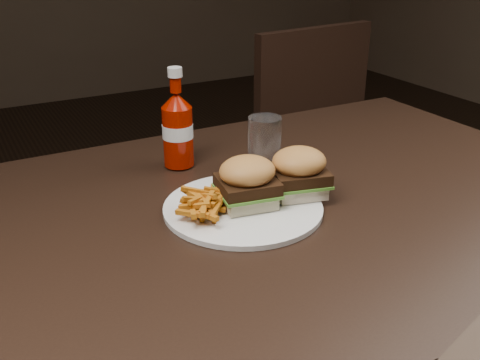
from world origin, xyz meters
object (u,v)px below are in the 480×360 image
plate (243,208)px  tumbler (264,142)px  ketchup_bottle (178,137)px  chair_far (270,159)px  dining_table (274,213)px

plate → tumbler: tumbler is taller
ketchup_bottle → tumbler: size_ratio=1.17×
tumbler → chair_far: bearing=57.4°
tumbler → dining_table: bearing=-113.4°
ketchup_bottle → plate: bearing=-85.5°
dining_table → tumbler: 0.16m
plate → ketchup_bottle: bearing=94.5°
chair_far → plate: plate is taller
chair_far → ketchup_bottle: 0.93m
dining_table → chair_far: size_ratio=2.69×
chair_far → ketchup_bottle: (-0.59, -0.62, 0.38)m
dining_table → plate: (-0.06, -0.00, 0.03)m
dining_table → plate: size_ratio=4.67×
dining_table → chair_far: bearing=58.7°
plate → tumbler: size_ratio=2.66×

